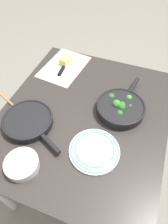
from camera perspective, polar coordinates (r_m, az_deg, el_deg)
The scene contains 10 objects.
ground_plane at distance 1.76m, azimuth -0.00°, elevation -16.05°, with size 14.00×14.00×0.00m, color slate.
dining_table_red at distance 1.18m, azimuth -0.00°, elevation -3.42°, with size 1.05×0.90×0.75m.
skillet_broccoli at distance 1.11m, azimuth 10.45°, elevation 1.34°, with size 0.40×0.27×0.07m.
skillet_eggs at distance 1.09m, azimuth -15.68°, elevation -2.47°, with size 0.26×0.37×0.05m.
wooden_spoon at distance 1.19m, azimuth -19.12°, elevation 1.29°, with size 0.18×0.37×0.02m.
parchment_sheet at distance 1.41m, azimuth -5.68°, elevation 12.78°, with size 0.38×0.28×0.00m.
grater_knife at distance 1.39m, azimuth -5.77°, elevation 12.71°, with size 0.26×0.04×0.02m.
cheese_block at distance 1.42m, azimuth -5.49°, elevation 14.47°, with size 0.08×0.06×0.05m.
dinner_plate_stack at distance 0.97m, azimuth 2.99°, elevation -10.81°, with size 0.25×0.25×0.03m.
prep_bowl_steel at distance 0.97m, azimuth -17.32°, elevation -14.07°, with size 0.16×0.16×0.04m.
Camera 1 is at (-0.64, -0.24, 1.62)m, focal length 32.00 mm.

